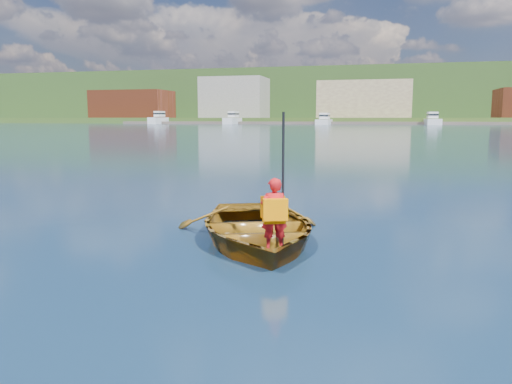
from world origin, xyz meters
TOP-DOWN VIEW (x-y plane):
  - ground at (0.00, 0.00)m, footprint 600.00×600.00m
  - rowboat at (-1.10, -0.48)m, footprint 3.70×4.30m
  - child_paddler at (-0.64, -1.26)m, footprint 0.44×0.44m
  - shoreline at (0.00, 236.61)m, footprint 400.00×140.00m
  - dock at (-1.65, 148.00)m, footprint 159.98×12.88m
  - waterfront_buildings at (-7.74, 165.00)m, footprint 202.00×16.00m
  - marina_yachts at (-3.11, 143.33)m, footprint 141.62×13.58m
  - hillside_trees at (-53.95, 236.73)m, footprint 278.56×85.52m

SIDE VIEW (x-z plane):
  - ground at x=0.00m, z-range 0.00..0.00m
  - rowboat at x=-1.10m, z-range -0.15..0.60m
  - dock at x=-1.65m, z-range 0.00..0.80m
  - child_paddler at x=-0.64m, z-range -0.33..1.60m
  - marina_yachts at x=-3.11m, z-range -0.82..3.53m
  - waterfront_buildings at x=-7.74m, z-range 0.74..14.74m
  - shoreline at x=0.00m, z-range -0.68..21.32m
  - hillside_trees at x=-53.95m, z-range 5.03..30.14m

